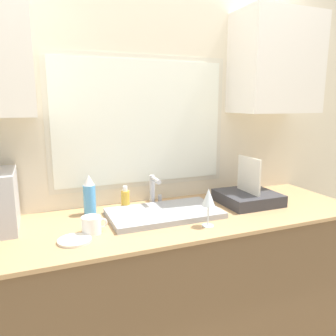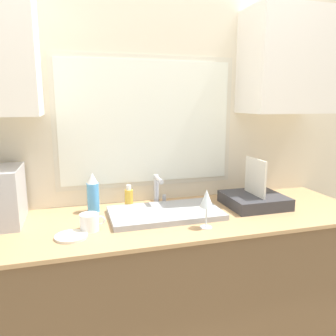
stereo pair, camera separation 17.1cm
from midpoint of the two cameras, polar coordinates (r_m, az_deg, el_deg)
countertop at (r=2.00m, az=-3.74°, el=-20.77°), size 2.35×0.70×0.90m
wall_back at (r=2.02m, az=-7.06°, el=7.58°), size 6.00×0.38×2.60m
sink_basin at (r=1.83m, az=-3.35°, el=-7.88°), size 0.61×0.34×0.03m
faucet at (r=1.97m, az=-4.95°, el=-3.61°), size 0.08×0.14×0.19m
dish_rack at (r=2.07m, az=11.47°, el=-4.87°), size 0.34×0.32×0.29m
spray_bottle at (r=1.89m, az=-16.08°, el=-4.67°), size 0.07×0.07×0.23m
soap_bottle at (r=1.94m, az=-9.95°, el=-5.44°), size 0.05×0.05×0.14m
mug_near_sink at (r=1.64m, az=-16.13°, el=-9.58°), size 0.12×0.09×0.08m
wine_glass at (r=1.64m, az=4.11°, el=-5.35°), size 0.07×0.07×0.20m
small_plate at (r=1.59m, az=-19.03°, el=-11.88°), size 0.15×0.15×0.01m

